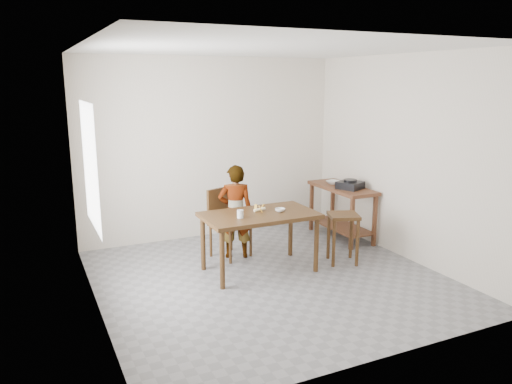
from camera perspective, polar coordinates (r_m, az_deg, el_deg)
name	(u,v)px	position (r m, az deg, el deg)	size (l,w,h in m)	color
floor	(270,280)	(6.16, 1.61, -10.05)	(4.00, 4.00, 0.04)	slate
ceiling	(272,46)	(5.69, 1.79, 16.31)	(4.00, 4.00, 0.04)	white
wall_back	(210,148)	(7.60, -5.24, 5.00)	(4.00, 0.04, 2.70)	silver
wall_front	(385,209)	(4.11, 14.56, -1.94)	(4.00, 0.04, 2.70)	silver
wall_left	(88,185)	(5.19, -18.60, 0.80)	(0.04, 4.00, 2.70)	silver
wall_right	(407,158)	(6.91, 16.83, 3.74)	(0.04, 4.00, 2.70)	silver
window_pane	(90,166)	(5.37, -18.45, 2.81)	(0.02, 1.10, 1.30)	white
dining_table	(259,242)	(6.27, 0.39, -5.76)	(1.40, 0.80, 0.75)	#412913
prep_counter	(341,212)	(7.69, 9.74, -2.27)	(0.50, 1.20, 0.80)	#57311C
child	(235,212)	(6.69, -2.37, -2.26)	(0.47, 0.31, 1.27)	white
dining_chair	(231,224)	(6.75, -2.93, -3.63)	(0.45, 0.45, 0.93)	#412913
stool	(343,238)	(6.67, 9.88, -5.23)	(0.37, 0.37, 0.66)	#412913
glass_tumbler	(240,214)	(5.95, -1.81, -2.53)	(0.08, 0.08, 0.10)	silver
small_bowl	(280,210)	(6.25, 2.76, -2.06)	(0.13, 0.13, 0.04)	silver
banana	(260,209)	(6.25, 0.41, -1.96)	(0.17, 0.12, 0.06)	#DDCE4C
serving_bowl	(334,182)	(7.74, 8.86, 1.11)	(0.21, 0.21, 0.05)	silver
gas_burner	(350,185)	(7.44, 10.71, 0.78)	(0.32, 0.32, 0.11)	black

